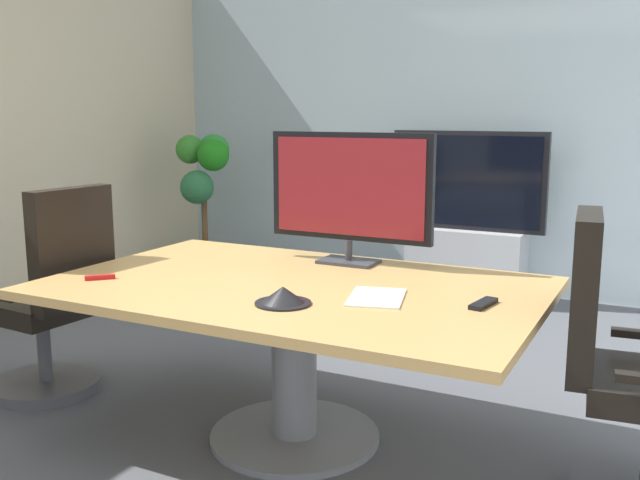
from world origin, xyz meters
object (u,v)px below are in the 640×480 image
object	(u,v)px
conference_table	(294,319)
office_chair_right	(629,385)
potted_plant	(205,194)
wall_display_unit	(466,243)
tv_monitor	(350,190)
remote_control	(483,304)
conference_phone	(283,296)
office_chair_left	(54,309)

from	to	relation	value
conference_table	office_chair_right	distance (m)	1.36
office_chair_right	potted_plant	bearing A→B (deg)	51.72
office_chair_right	wall_display_unit	size ratio (longest dim) A/B	0.83
office_chair_right	tv_monitor	xyz separation A→B (m)	(-1.31, 0.37, 0.62)
conference_table	remote_control	bearing A→B (deg)	0.92
potted_plant	conference_phone	world-z (taller)	potted_plant
remote_control	office_chair_right	bearing A→B (deg)	20.83
wall_display_unit	remote_control	size ratio (longest dim) A/B	7.71
wall_display_unit	potted_plant	distance (m)	2.24
office_chair_right	tv_monitor	distance (m)	1.50
office_chair_left	potted_plant	size ratio (longest dim) A/B	0.86
conference_table	potted_plant	xyz separation A→B (m)	(-2.18, 2.32, 0.20)
conference_phone	tv_monitor	bearing A→B (deg)	96.42
tv_monitor	potted_plant	distance (m)	2.89
conference_table	office_chair_right	xyz separation A→B (m)	(1.35, 0.12, -0.11)
conference_phone	wall_display_unit	bearing A→B (deg)	92.48
conference_table	office_chair_right	world-z (taller)	office_chair_right
conference_table	office_chair_right	size ratio (longest dim) A/B	1.92
conference_table	remote_control	world-z (taller)	remote_control
conference_table	tv_monitor	xyz separation A→B (m)	(0.04, 0.49, 0.52)
conference_table	remote_control	xyz separation A→B (m)	(0.82, 0.01, 0.17)
office_chair_left	office_chair_right	size ratio (longest dim) A/B	1.00
conference_table	conference_phone	xyz separation A→B (m)	(0.13, -0.31, 0.19)
office_chair_left	remote_control	bearing A→B (deg)	97.19
potted_plant	wall_display_unit	bearing A→B (deg)	11.68
potted_plant	conference_phone	distance (m)	3.50
potted_plant	conference_table	bearing A→B (deg)	-46.89
office_chair_left	tv_monitor	world-z (taller)	tv_monitor
conference_table	remote_control	size ratio (longest dim) A/B	12.33
office_chair_right	potted_plant	world-z (taller)	potted_plant
tv_monitor	wall_display_unit	xyz separation A→B (m)	(-0.04, 2.28, -0.64)
tv_monitor	wall_display_unit	distance (m)	2.37
office_chair_right	remote_control	bearing A→B (deg)	95.41
tv_monitor	remote_control	xyz separation A→B (m)	(0.79, -0.48, -0.35)
potted_plant	remote_control	xyz separation A→B (m)	(3.00, -2.31, -0.03)
office_chair_left	office_chair_right	bearing A→B (deg)	98.84
potted_plant	remote_control	world-z (taller)	potted_plant
tv_monitor	potted_plant	size ratio (longest dim) A/B	0.67
office_chair_left	tv_monitor	distance (m)	1.63
wall_display_unit	potted_plant	world-z (taller)	wall_display_unit
tv_monitor	remote_control	size ratio (longest dim) A/B	4.94
tv_monitor	conference_phone	size ratio (longest dim) A/B	3.82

